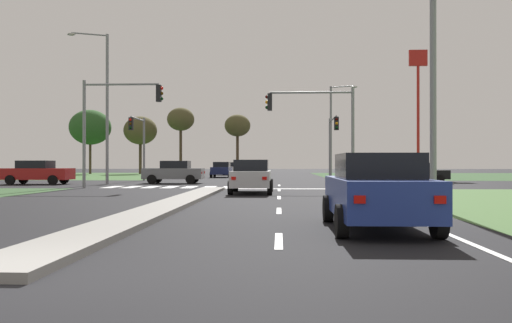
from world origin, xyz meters
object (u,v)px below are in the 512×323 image
Objects in this scene: car_silver_second at (252,176)px; car_navy_near at (222,169)px; traffic_signal_near_right at (320,119)px; street_lamp_second at (104,100)px; car_red_fourth at (37,172)px; car_black_fifth at (416,173)px; traffic_signal_far_right at (332,136)px; treeline_fourth at (237,126)px; traffic_signal_far_left at (139,137)px; street_lamp_third at (333,126)px; treeline_second at (140,131)px; traffic_signal_near_left at (112,114)px; street_lamp_near at (434,56)px; car_white_seventh at (232,168)px; treeline_near at (90,127)px; treeline_third at (181,120)px; car_grey_sixth at (174,172)px; fastfood_pole_sign at (418,85)px; car_blue_third at (377,191)px.

car_navy_near is at bearing 99.15° from car_silver_second.
street_lamp_second reaches higher than traffic_signal_near_right.
car_black_fifth is at bearing 95.36° from car_red_fourth.
treeline_fourth reaches higher than traffic_signal_far_right.
traffic_signal_far_left is 17.89m from street_lamp_third.
treeline_second is at bearing 101.10° from street_lamp_second.
street_lamp_second is (-14.28, 5.97, 1.83)m from traffic_signal_near_right.
traffic_signal_near_left is at bearing -82.25° from traffic_signal_far_left.
street_lamp_second is (-16.74, 19.01, 1.00)m from street_lamp_near.
car_navy_near is 28.51m from car_silver_second.
treeline_second is (-2.50, 35.60, 5.05)m from car_red_fourth.
car_black_fifth is 1.01× the size of car_white_seventh.
treeline_second reaches higher than traffic_signal_far_right.
treeline_near reaches higher than treeline_second.
treeline_third reaches higher than street_lamp_near.
traffic_signal_far_right is 1.01× the size of traffic_signal_far_left.
car_red_fourth is 25.84m from street_lamp_third.
car_black_fifth is 21.78m from street_lamp_near.
traffic_signal_near_left is at bearing -67.49° from street_lamp_second.
traffic_signal_far_left is (-13.40, 11.67, -0.35)m from traffic_signal_near_right.
car_white_seventh is 0.50× the size of street_lamp_near.
traffic_signal_near_left is at bearing 84.08° from car_white_seventh.
traffic_signal_near_right is at bearing -62.70° from treeline_second.
treeline_third reaches higher than car_grey_sixth.
treeline_fourth is at bearing -90.46° from car_navy_near.
treeline_near is (-34.98, 32.07, 5.51)m from car_black_fifth.
car_navy_near is 21.47m from fastfood_pole_sign.
car_blue_third is 1.03× the size of car_grey_sixth.
car_black_fifth is (10.91, 12.35, -0.05)m from car_silver_second.
fastfood_pole_sign is at bearing 51.99° from traffic_signal_far_right.
car_white_seventh is 8.75m from treeline_fourth.
car_red_fourth is 0.56× the size of treeline_fourth.
car_white_seventh is at bearing 98.47° from car_blue_third.
car_grey_sixth is 0.50× the size of street_lamp_near.
street_lamp_third reaches higher than street_lamp_near.
car_navy_near is 0.34× the size of fastfood_pole_sign.
traffic_signal_far_right is at bearing -72.28° from treeline_fourth.
fastfood_pole_sign reaches higher than traffic_signal_far_left.
car_black_fifth is 0.50× the size of treeline_near.
traffic_signal_far_right is (5.40, 15.74, 2.73)m from car_silver_second.
traffic_signal_far_right is 15.21m from traffic_signal_far_left.
car_navy_near is at bearing 66.18° from traffic_signal_far_left.
car_blue_third is 0.42× the size of street_lamp_second.
treeline_near is at bearing 115.33° from car_blue_third.
car_grey_sixth is at bearing -135.76° from street_lamp_third.
treeline_fourth is at bearing 18.44° from treeline_third.
treeline_third is (-26.94, 15.64, -2.05)m from fastfood_pole_sign.
street_lamp_second is at bearing 131.36° from street_lamp_near.
car_grey_sixth is 33.23m from treeline_third.
car_red_fourth is 1.07× the size of car_white_seventh.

